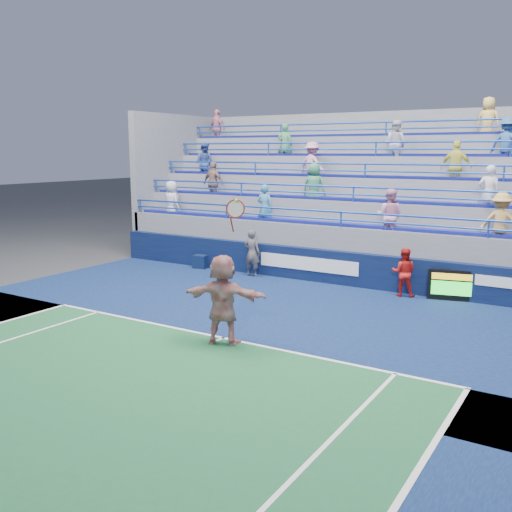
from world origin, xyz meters
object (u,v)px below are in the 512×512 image
Objects in this scene: line_judge at (252,253)px; tennis_player at (223,299)px; serve_speed_board at (451,285)px; ball_girl at (404,272)px; judge_chair at (202,261)px.

tennis_player is at bearing 113.44° from line_judge.
ball_girl is (-1.34, -0.23, 0.28)m from serve_speed_board.
serve_speed_board is at bearing 178.63° from line_judge.
tennis_player is 6.67m from ball_girl.
line_judge reaches higher than serve_speed_board.
ball_girl is at bearing -1.41° from judge_chair.
serve_speed_board is at bearing 175.75° from ball_girl.
tennis_player is at bearing 57.45° from ball_girl.
judge_chair is 0.54× the size of line_judge.
judge_chair is at bearing -179.74° from serve_speed_board.
tennis_player reaches higher than judge_chair.
line_judge is at bearing -13.83° from ball_girl.
serve_speed_board is 0.89× the size of ball_girl.
ball_girl is at bearing 176.68° from line_judge.
line_judge reaches higher than ball_girl.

